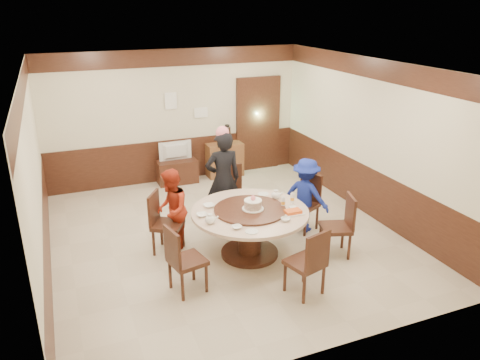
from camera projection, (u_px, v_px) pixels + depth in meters
name	position (u px, v px, depth m)	size (l,w,h in m)	color
room	(225.00, 176.00, 7.49)	(6.00, 6.04, 2.84)	beige
banquet_table	(250.00, 224.00, 7.10)	(1.77, 1.77, 0.78)	#391C11
chair_0	(303.00, 213.00, 8.01)	(0.59, 0.59, 0.97)	#391C11
chair_1	(233.00, 203.00, 8.40)	(0.49, 0.50, 0.97)	#391C11
chair_2	(167.00, 233.00, 7.29)	(0.61, 0.61, 0.97)	#391C11
chair_3	(186.00, 271.00, 6.27)	(0.53, 0.52, 0.97)	#391C11
chair_4	(306.00, 273.00, 6.22)	(0.54, 0.55, 0.97)	#391C11
chair_5	(336.00, 236.00, 7.20)	(0.56, 0.55, 0.97)	#391C11
person_standing	(223.00, 180.00, 7.98)	(0.62, 0.40, 1.69)	black
person_red	(171.00, 210.00, 7.26)	(0.64, 0.50, 1.31)	#A82B16
person_blue	(306.00, 195.00, 7.86)	(0.83, 0.48, 1.28)	navy
birthday_cake	(253.00, 204.00, 6.98)	(0.33, 0.33, 0.22)	white
teapot_left	(210.00, 220.00, 6.59)	(0.17, 0.15, 0.13)	white
teapot_right	(276.00, 195.00, 7.43)	(0.17, 0.15, 0.13)	white
bowl_0	(209.00, 206.00, 7.14)	(0.17, 0.17, 0.04)	white
bowl_1	(286.00, 219.00, 6.68)	(0.14, 0.14, 0.04)	white
bowl_2	(237.00, 227.00, 6.46)	(0.14, 0.14, 0.04)	white
bowl_3	(293.00, 208.00, 7.07)	(0.13, 0.13, 0.04)	white
bowl_4	(202.00, 215.00, 6.83)	(0.16, 0.16, 0.04)	white
saucer_near	(252.00, 231.00, 6.37)	(0.18, 0.18, 0.01)	white
saucer_far	(263.00, 194.00, 7.61)	(0.18, 0.18, 0.01)	white
shrimp_platter	(293.00, 212.00, 6.90)	(0.30, 0.20, 0.06)	white
bottle_0	(283.00, 202.00, 7.11)	(0.06, 0.06, 0.16)	white
bottle_1	(292.00, 198.00, 7.26)	(0.06, 0.06, 0.16)	white
tv_stand	(177.00, 171.00, 10.12)	(0.85, 0.45, 0.50)	#391C11
television	(176.00, 151.00, 9.95)	(0.71, 0.09, 0.41)	#959597
side_cabinet	(225.00, 160.00, 10.48)	(0.80, 0.40, 0.75)	brown
thermos	(227.00, 135.00, 10.31)	(0.15, 0.15, 0.38)	silver
notice_left	(171.00, 101.00, 9.76)	(0.25, 0.00, 0.35)	white
notice_right	(201.00, 112.00, 10.09)	(0.30, 0.00, 0.22)	white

